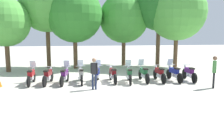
% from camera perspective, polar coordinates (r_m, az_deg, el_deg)
% --- Properties ---
extents(ground_plane, '(80.00, 80.00, 0.00)m').
position_cam_1_polar(ground_plane, '(14.68, 0.26, -3.76)').
color(ground_plane, '#BCB7A8').
extents(motorcycle_0, '(0.62, 2.19, 1.37)m').
position_cam_1_polar(motorcycle_0, '(14.90, -19.07, -2.02)').
color(motorcycle_0, black).
rests_on(motorcycle_0, ground_plane).
extents(motorcycle_1, '(0.67, 2.18, 0.99)m').
position_cam_1_polar(motorcycle_1, '(14.68, -15.31, -2.06)').
color(motorcycle_1, black).
rests_on(motorcycle_1, ground_plane).
extents(motorcycle_2, '(0.69, 2.18, 1.37)m').
position_cam_1_polar(motorcycle_2, '(14.50, -11.46, -2.00)').
color(motorcycle_2, black).
rests_on(motorcycle_2, ground_plane).
extents(motorcycle_3, '(0.62, 2.19, 1.37)m').
position_cam_1_polar(motorcycle_3, '(14.57, -7.57, -1.85)').
color(motorcycle_3, black).
rests_on(motorcycle_3, ground_plane).
extents(motorcycle_4, '(0.71, 2.18, 1.37)m').
position_cam_1_polar(motorcycle_4, '(14.69, -3.67, -1.71)').
color(motorcycle_4, black).
rests_on(motorcycle_4, ground_plane).
extents(motorcycle_5, '(0.62, 2.19, 0.99)m').
position_cam_1_polar(motorcycle_5, '(14.70, 0.18, -1.75)').
color(motorcycle_5, black).
rests_on(motorcycle_5, ground_plane).
extents(motorcycle_6, '(0.64, 2.19, 1.37)m').
position_cam_1_polar(motorcycle_6, '(14.63, 4.19, -1.76)').
color(motorcycle_6, black).
rests_on(motorcycle_6, ground_plane).
extents(motorcycle_7, '(0.62, 2.19, 1.37)m').
position_cam_1_polar(motorcycle_7, '(15.07, 7.68, -1.51)').
color(motorcycle_7, black).
rests_on(motorcycle_7, ground_plane).
extents(motorcycle_8, '(0.62, 2.19, 0.99)m').
position_cam_1_polar(motorcycle_8, '(15.23, 11.42, -1.56)').
color(motorcycle_8, black).
rests_on(motorcycle_8, ground_plane).
extents(motorcycle_9, '(0.62, 2.19, 1.37)m').
position_cam_1_polar(motorcycle_9, '(15.58, 14.86, -1.40)').
color(motorcycle_9, black).
rests_on(motorcycle_9, ground_plane).
extents(motorcycle_10, '(0.62, 2.19, 0.99)m').
position_cam_1_polar(motorcycle_10, '(15.92, 18.27, -1.38)').
color(motorcycle_10, black).
rests_on(motorcycle_10, ground_plane).
extents(person_0, '(0.33, 0.38, 1.81)m').
position_cam_1_polar(person_0, '(14.18, 23.66, -0.49)').
color(person_0, black).
rests_on(person_0, ground_plane).
extents(person_1, '(0.40, 0.29, 1.74)m').
position_cam_1_polar(person_1, '(12.73, -4.38, -0.99)').
color(person_1, '#232D4C').
rests_on(person_1, ground_plane).
extents(tree_0, '(3.77, 3.77, 5.77)m').
position_cam_1_polar(tree_0, '(20.12, -24.54, 9.88)').
color(tree_0, brown).
rests_on(tree_0, ground_plane).
extents(tree_1, '(4.61, 4.61, 7.71)m').
position_cam_1_polar(tree_1, '(21.38, -15.62, 14.27)').
color(tree_1, brown).
rests_on(tree_1, ground_plane).
extents(tree_2, '(4.71, 4.71, 6.93)m').
position_cam_1_polar(tree_2, '(20.42, -9.11, 12.44)').
color(tree_2, brown).
rests_on(tree_2, ground_plane).
extents(tree_3, '(4.52, 4.52, 6.63)m').
position_cam_1_polar(tree_3, '(21.99, 2.89, 11.72)').
color(tree_3, brown).
rests_on(tree_3, ground_plane).
extents(tree_4, '(4.26, 4.26, 7.49)m').
position_cam_1_polar(tree_4, '(21.79, 11.38, 14.19)').
color(tree_4, brown).
rests_on(tree_4, ground_plane).
extents(tree_5, '(4.99, 4.99, 7.36)m').
position_cam_1_polar(tree_5, '(21.49, 15.57, 12.83)').
color(tree_5, brown).
rests_on(tree_5, ground_plane).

